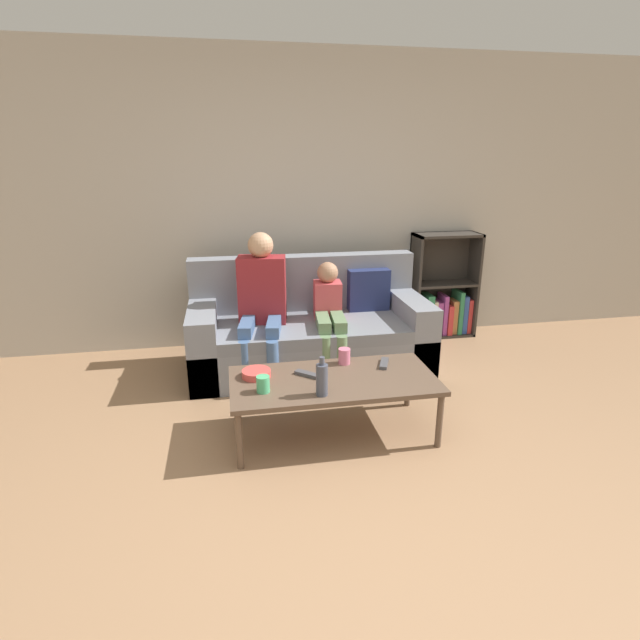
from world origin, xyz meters
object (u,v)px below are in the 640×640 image
Objects in this scene: coffee_table at (333,383)px; person_adult at (261,296)px; couch at (310,332)px; person_child at (329,312)px; bookshelf at (442,299)px; tv_remote_0 at (308,374)px; cup_near at (344,356)px; snack_bowl at (256,374)px; cup_far at (263,384)px; tv_remote_1 at (384,363)px; bottle at (322,379)px.

person_adult is at bearing 109.17° from coffee_table.
coffee_table is at bearing -91.94° from couch.
person_child is (0.14, -0.14, 0.22)m from couch.
bookshelf reaches higher than tv_remote_0.
bookshelf reaches higher than couch.
snack_bowl is (-0.59, -0.10, -0.03)m from cup_near.
snack_bowl is at bearing -121.10° from person_child.
person_child reaches higher than snack_bowl.
bookshelf is 10.19× the size of cup_far.
bookshelf is 1.93m from person_adult.
cup_near reaches higher than tv_remote_1.
person_child is 0.98m from tv_remote_0.
person_child is at bearing 3.05° from person_adult.
cup_near is at bearing -84.85° from couch.
bookshelf is at bearing 49.94° from bottle.
tv_remote_1 is at bearing 16.73° from cup_far.
couch is 1.93× the size of bookshelf.
coffee_table is 12.99× the size of cup_far.
person_adult is (-0.36, 1.04, 0.30)m from coffee_table.
tv_remote_1 is (0.74, -0.90, -0.26)m from person_adult.
snack_bowl is at bearing -116.77° from couch.
coffee_table is 0.41m from tv_remote_1.
cup_far is at bearing -83.23° from snack_bowl.
coffee_table is 12.23× the size of cup_near.
couch is at bearing 88.06° from coffee_table.
cup_far is (-0.45, -0.10, 0.08)m from coffee_table.
person_child is 0.77m from cup_near.
cup_near is at bearing 61.15° from coffee_table.
cup_far is 0.34m from tv_remote_0.
person_adult reaches higher than tv_remote_0.
person_child is 3.73× the size of bottle.
person_child is at bearing -46.60° from couch.
person_child reaches higher than bottle.
bookshelf is 1.45m from person_child.
cup_near is 0.58× the size of snack_bowl.
coffee_table is 1.45× the size of person_child.
couch is at bearing -159.65° from bookshelf.
tv_remote_0 is (-0.15, 0.07, 0.04)m from coffee_table.
coffee_table is 8.14× the size of tv_remote_0.
tv_remote_0 is 0.87× the size of snack_bowl.
person_adult is 6.30× the size of snack_bowl.
cup_near is at bearing -19.72° from tv_remote_0.
tv_remote_0 and tv_remote_1 have the same top height.
person_adult is at bearing 120.34° from cup_near.
tv_remote_0 reaches higher than coffee_table.
person_adult is (-1.81, -0.61, 0.29)m from bookshelf.
cup_near is 0.65m from cup_far.
bookshelf is 5.77× the size of tv_remote_1.
bookshelf reaches higher than snack_bowl.
cup_near is 0.31m from tv_remote_0.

